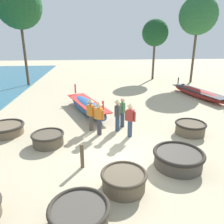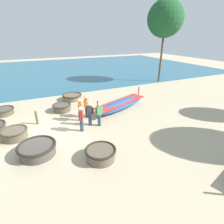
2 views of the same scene
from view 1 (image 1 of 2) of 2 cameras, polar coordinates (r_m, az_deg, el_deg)
name	(u,v)px [view 1 (image 1 of 2)]	position (r m, az deg, el deg)	size (l,w,h in m)	color
ground_plane	(122,158)	(8.91, 2.60, -11.83)	(80.00, 80.00, 0.00)	#BCAD8C
coracle_tilted	(48,139)	(10.15, -16.37, -6.67)	(1.44, 1.44, 0.56)	brown
coracle_far_left	(190,128)	(11.50, 19.77, -3.87)	(1.52, 1.52, 0.58)	brown
coracle_upturned	(124,180)	(7.19, 3.09, -17.26)	(1.47, 1.47, 0.58)	brown
coracle_far_right	(6,129)	(12.00, -26.00, -3.95)	(1.78, 1.78, 0.51)	brown
coracle_front_left	(79,214)	(6.17, -8.56, -24.88)	(1.60, 1.60, 0.56)	#4C473F
coracle_front_right	(178,158)	(8.60, 16.92, -11.43)	(1.89, 1.89, 0.59)	#4C473F
long_boat_white_hull	(87,106)	(13.98, -6.45, 1.50)	(3.00, 5.37, 1.38)	#285693
long_boat_green_hull	(198,93)	(18.80, 21.65, 4.60)	(2.59, 6.00, 1.13)	maroon
fisherman_with_hat	(118,113)	(10.91, 1.46, -0.31)	(0.36, 0.50, 1.67)	#2D425B
fisherman_standing_left	(130,118)	(10.32, 4.78, -1.52)	(0.47, 0.36, 1.67)	#2D425B
fisherman_crouching	(122,112)	(11.50, 2.75, 0.05)	(0.25, 0.53, 1.57)	#2D425B
fisherman_by_coracle	(91,113)	(11.02, -5.56, -0.19)	(0.43, 0.38, 1.67)	#4C473D
fisherman_standing_right	(99,116)	(10.50, -3.39, -1.12)	(0.48, 0.36, 1.67)	#383842
mooring_post_inland	(82,156)	(8.15, -7.82, -11.31)	(0.14, 0.14, 0.94)	brown
tree_left_mid	(155,33)	(25.38, 11.20, 19.56)	(2.81, 2.81, 6.41)	#4C3D2D
tree_tall_back	(198,16)	(24.78, 21.59, 22.38)	(3.70, 3.70, 8.44)	#4C3D2D
tree_leftmost	(19,6)	(23.07, -23.18, 24.18)	(4.07, 4.07, 9.27)	#4C3D2D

